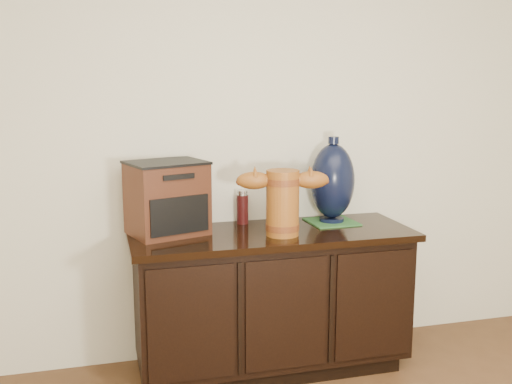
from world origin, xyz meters
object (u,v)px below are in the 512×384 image
object	(u,v)px
tv_radio	(167,198)
lamp_base	(333,181)
terracotta_vessel	(283,199)
sideboard	(272,299)
spray_can	(243,207)

from	to	relation	value
tv_radio	lamp_base	world-z (taller)	lamp_base
terracotta_vessel	lamp_base	distance (m)	0.40
tv_radio	sideboard	bearing A→B (deg)	-27.67
lamp_base	spray_can	bearing A→B (deg)	168.02
tv_radio	terracotta_vessel	bearing A→B (deg)	-35.40
sideboard	spray_can	xyz separation A→B (m)	(-0.10, 0.21, 0.46)
terracotta_vessel	spray_can	size ratio (longest dim) A/B	2.55
tv_radio	spray_can	distance (m)	0.45
terracotta_vessel	lamp_base	size ratio (longest dim) A/B	1.01
terracotta_vessel	tv_radio	bearing A→B (deg)	172.97
lamp_base	tv_radio	bearing A→B (deg)	-179.10
terracotta_vessel	spray_can	distance (m)	0.34
tv_radio	lamp_base	bearing A→B (deg)	-16.72
sideboard	terracotta_vessel	world-z (taller)	terracotta_vessel
lamp_base	spray_can	distance (m)	0.51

